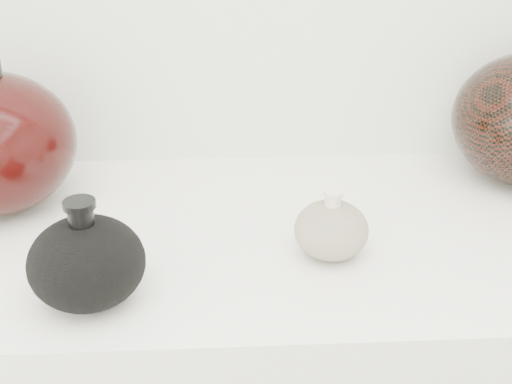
{
  "coord_description": "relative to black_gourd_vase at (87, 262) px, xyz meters",
  "views": [
    {
      "loc": [
        -0.05,
        0.09,
        1.41
      ],
      "look_at": [
        -0.01,
        0.92,
        0.98
      ],
      "focal_mm": 50.0,
      "sensor_mm": 36.0,
      "label": 1
    }
  ],
  "objects": [
    {
      "name": "room",
      "position": [
        0.21,
        -0.52,
        0.35
      ],
      "size": [
        3.04,
        2.42,
        2.64
      ],
      "color": "slate",
      "rests_on": "ground"
    },
    {
      "name": "cream_gourd_vase",
      "position": [
        0.3,
        0.09,
        -0.02
      ],
      "size": [
        0.11,
        0.11,
        0.1
      ],
      "color": "beige",
      "rests_on": "display_counter"
    },
    {
      "name": "black_gourd_vase",
      "position": [
        0.0,
        0.0,
        0.0
      ],
      "size": [
        0.16,
        0.16,
        0.14
      ],
      "color": "black",
      "rests_on": "display_counter"
    }
  ]
}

